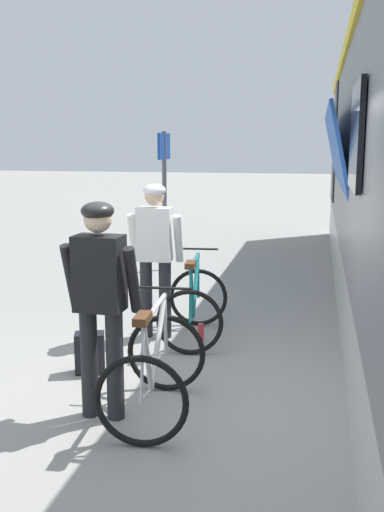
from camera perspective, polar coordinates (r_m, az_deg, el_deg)
name	(u,v)px	position (r m, az deg, el deg)	size (l,w,h in m)	color
ground_plane	(182,404)	(5.21, -0.94, -14.14)	(80.00, 80.00, 0.00)	gray
cyclist_near_in_dark	(100,291)	(4.70, -8.88, -3.39)	(0.62, 0.32, 1.76)	#232328
cyclist_far_in_white	(155,247)	(6.64, -3.59, 0.88)	(0.62, 0.33, 1.76)	#232328
bicycle_near_silver	(155,370)	(4.86, -3.63, -10.91)	(0.79, 1.12, 0.99)	black
bicycle_far_teal	(194,305)	(6.68, 0.22, -4.78)	(0.82, 1.14, 0.99)	black
backpack_on_platform	(90,353)	(5.88, -9.85, -9.21)	(0.28, 0.18, 0.40)	black
water_bottle_near_the_bikes	(201,332)	(6.70, 0.86, -7.40)	(0.07, 0.07, 0.21)	red
platform_sign_post	(164,177)	(10.24, -2.70, 7.60)	(0.08, 0.70, 2.40)	#595B60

